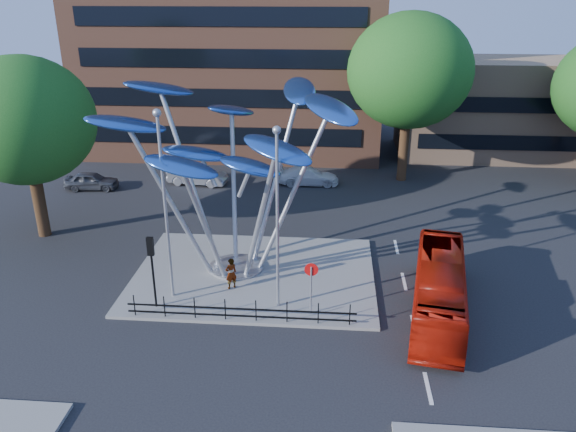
# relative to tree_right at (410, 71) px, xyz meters

# --- Properties ---
(ground) EXTENTS (120.00, 120.00, 0.00)m
(ground) POSITION_rel_tree_right_xyz_m (-8.00, -22.00, -8.04)
(ground) COLOR black
(ground) RESTS_ON ground
(traffic_island) EXTENTS (12.00, 9.00, 0.15)m
(traffic_island) POSITION_rel_tree_right_xyz_m (-9.00, -16.00, -7.96)
(traffic_island) COLOR slate
(traffic_island) RESTS_ON ground
(low_building_near) EXTENTS (15.00, 8.00, 8.00)m
(low_building_near) POSITION_rel_tree_right_xyz_m (8.00, 8.00, -4.04)
(low_building_near) COLOR tan
(low_building_near) RESTS_ON ground
(tree_right) EXTENTS (8.80, 8.80, 12.11)m
(tree_right) POSITION_rel_tree_right_xyz_m (0.00, 0.00, 0.00)
(tree_right) COLOR black
(tree_right) RESTS_ON ground
(tree_left) EXTENTS (7.60, 7.60, 10.32)m
(tree_left) POSITION_rel_tree_right_xyz_m (-22.00, -12.00, -1.24)
(tree_left) COLOR black
(tree_left) RESTS_ON ground
(leaf_sculpture) EXTENTS (12.72, 9.54, 9.51)m
(leaf_sculpture) POSITION_rel_tree_right_xyz_m (-10.07, -15.32, -1.16)
(leaf_sculpture) COLOR #9EA0A5
(leaf_sculpture) RESTS_ON traffic_island
(street_lamp_left) EXTENTS (0.36, 0.36, 8.80)m
(street_lamp_left) POSITION_rel_tree_right_xyz_m (-12.50, -18.50, -2.68)
(street_lamp_left) COLOR #9EA0A5
(street_lamp_left) RESTS_ON traffic_island
(street_lamp_right) EXTENTS (0.36, 0.36, 8.30)m
(street_lamp_right) POSITION_rel_tree_right_xyz_m (-7.50, -19.00, -2.94)
(street_lamp_right) COLOR #9EA0A5
(street_lamp_right) RESTS_ON traffic_island
(traffic_light_island) EXTENTS (0.28, 0.18, 3.42)m
(traffic_light_island) POSITION_rel_tree_right_xyz_m (-13.00, -19.50, -5.42)
(traffic_light_island) COLOR black
(traffic_light_island) RESTS_ON traffic_island
(no_entry_sign_island) EXTENTS (0.60, 0.10, 2.45)m
(no_entry_sign_island) POSITION_rel_tree_right_xyz_m (-6.00, -19.48, -6.22)
(no_entry_sign_island) COLOR #9EA0A5
(no_entry_sign_island) RESTS_ON traffic_island
(pedestrian_railing_front) EXTENTS (10.00, 0.06, 1.00)m
(pedestrian_railing_front) POSITION_rel_tree_right_xyz_m (-9.00, -20.30, -7.48)
(pedestrian_railing_front) COLOR black
(pedestrian_railing_front) RESTS_ON traffic_island
(red_bus) EXTENTS (3.56, 9.09, 2.47)m
(red_bus) POSITION_rel_tree_right_xyz_m (-0.38, -18.82, -6.80)
(red_bus) COLOR #9B1307
(red_bus) RESTS_ON ground
(pedestrian) EXTENTS (0.68, 0.65, 1.57)m
(pedestrian) POSITION_rel_tree_right_xyz_m (-9.88, -17.58, -7.10)
(pedestrian) COLOR gray
(pedestrian) RESTS_ON traffic_island
(parked_car_left) EXTENTS (3.85, 1.82, 1.27)m
(parked_car_left) POSITION_rel_tree_right_xyz_m (-22.43, -4.00, -7.40)
(parked_car_left) COLOR #46484E
(parked_car_left) RESTS_ON ground
(parked_car_mid) EXTENTS (4.51, 2.02, 1.44)m
(parked_car_mid) POSITION_rel_tree_right_xyz_m (-15.09, -2.28, -7.32)
(parked_car_mid) COLOR #93949A
(parked_car_mid) RESTS_ON ground
(parked_car_right) EXTENTS (4.48, 1.92, 1.29)m
(parked_car_right) POSITION_rel_tree_right_xyz_m (-6.96, -1.62, -7.39)
(parked_car_right) COLOR silver
(parked_car_right) RESTS_ON ground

